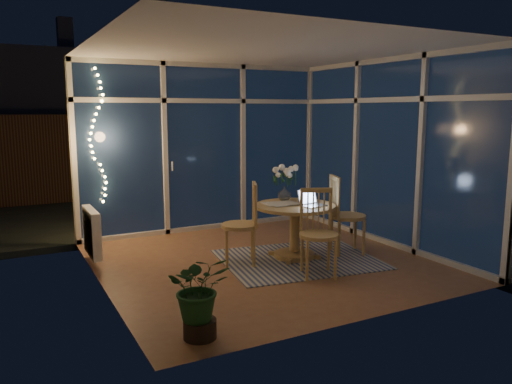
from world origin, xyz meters
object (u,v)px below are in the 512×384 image
Objects in this scene: chair_left at (240,223)px; potted_plant at (199,295)px; chair_front at (319,233)px; flower_vase at (284,193)px; dining_table at (295,231)px; laptop at (314,197)px; chair_right at (348,214)px.

chair_left is 2.06m from potted_plant.
chair_front reaches higher than flower_vase.
chair_front is at bearing 25.65° from potted_plant.
chair_left is (-0.74, 0.09, 0.17)m from dining_table.
dining_table is 3.36× the size of laptop.
flower_vase is (-0.69, 0.48, 0.27)m from chair_right.
laptop reaches higher than flower_vase.
chair_right is 5.06× the size of flower_vase.
chair_front reaches higher than dining_table.
dining_table is at bearing 106.26° from chair_left.
chair_right reaches higher than dining_table.
laptop is (0.89, -0.29, 0.30)m from chair_left.
flower_vase is (0.77, 0.23, 0.29)m from chair_left.
flower_vase is at bearing 83.60° from dining_table.
laptop is at bearing -77.33° from flower_vase.
laptop is at bearing 84.20° from chair_front.
chair_right is 0.89m from flower_vase.
laptop is (0.29, 0.54, 0.30)m from chair_front.
flower_vase reaches higher than dining_table.
flower_vase is 0.28× the size of potted_plant.
chair_left is 1.02× the size of chair_front.
potted_plant is at bearing -140.43° from dining_table.
dining_table is 0.77m from chair_right.
dining_table is at bearing -96.40° from flower_vase.
chair_front is 0.68m from laptop.
laptop reaches higher than potted_plant.
dining_table is 1.01× the size of chair_front.
flower_vase is at bearing 44.38° from potted_plant.
flower_vase is at bearing 130.39° from chair_left.
chair_front reaches higher than laptop.
chair_front is 4.83× the size of flower_vase.
chair_right is (0.73, -0.15, 0.18)m from dining_table.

